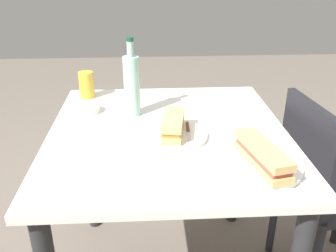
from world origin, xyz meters
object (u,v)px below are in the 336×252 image
plate_far (261,167)px  knife_far (276,159)px  baguette_sandwich_far (263,155)px  plate_near (173,135)px  water_bottle (132,85)px  beer_glass (87,85)px  knife_near (188,132)px  olive_bowl (87,109)px  dining_table (168,161)px  baguette_sandwich_near (173,125)px  chair_far (323,186)px

plate_far → knife_far: knife_far is taller
baguette_sandwich_far → knife_far: baguette_sandwich_far is taller
plate_near → water_bottle: water_bottle is taller
baguette_sandwich_far → beer_glass: beer_glass is taller
knife_near → olive_bowl: olive_bowl is taller
plate_far → olive_bowl: bearing=-128.7°
dining_table → water_bottle: bearing=-139.7°
knife_far → plate_near: bearing=-123.6°
baguette_sandwich_near → olive_bowl: (-0.25, -0.34, -0.03)m
plate_far → baguette_sandwich_far: size_ratio=0.95×
plate_near → knife_near: 0.06m
dining_table → plate_near: 0.15m
knife_near → olive_bowl: (-0.25, -0.40, -0.00)m
beer_glass → dining_table: bearing=43.3°
chair_far → beer_glass: size_ratio=7.27×
dining_table → olive_bowl: bearing=-121.1°
chair_far → water_bottle: 0.89m
chair_far → plate_far: bearing=-53.4°
chair_far → baguette_sandwich_near: 0.70m
knife_near → knife_far: 0.33m
beer_glass → olive_bowl: beer_glass is taller
chair_far → olive_bowl: (-0.21, -0.97, 0.28)m
plate_near → baguette_sandwich_far: (0.23, 0.26, 0.04)m
plate_near → plate_far: same height
chair_far → plate_far: (0.27, -0.37, 0.28)m
plate_near → baguette_sandwich_far: 0.35m
plate_far → water_bottle: (-0.44, -0.41, 0.12)m
chair_far → baguette_sandwich_near: (0.04, -0.63, 0.32)m
baguette_sandwich_near → knife_near: bearing=93.0°
baguette_sandwich_far → olive_bowl: (-0.48, -0.60, -0.03)m
baguette_sandwich_near → plate_near: bearing=90.0°
dining_table → baguette_sandwich_near: (0.05, 0.02, 0.18)m
water_bottle → olive_bowl: water_bottle is taller
baguette_sandwich_near → plate_far: 0.35m
plate_far → beer_glass: (-0.66, -0.62, 0.05)m
knife_near → beer_glass: bearing=-135.0°
chair_far → knife_near: bearing=-86.0°
olive_bowl → plate_near: bearing=53.9°
knife_near → knife_far: size_ratio=1.00×
beer_glass → olive_bowl: (0.17, 0.02, -0.05)m
dining_table → chair_far: size_ratio=1.08×
baguette_sandwich_far → olive_bowl: bearing=-128.7°
dining_table → knife_near: size_ratio=5.24×
knife_near → olive_bowl: 0.47m
baguette_sandwich_near → knife_near: (-0.00, 0.06, -0.03)m
plate_near → plate_far: bearing=48.1°
dining_table → baguette_sandwich_near: 0.19m
baguette_sandwich_far → water_bottle: 0.61m
chair_far → dining_table: bearing=-90.8°
knife_far → olive_bowl: size_ratio=1.71×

